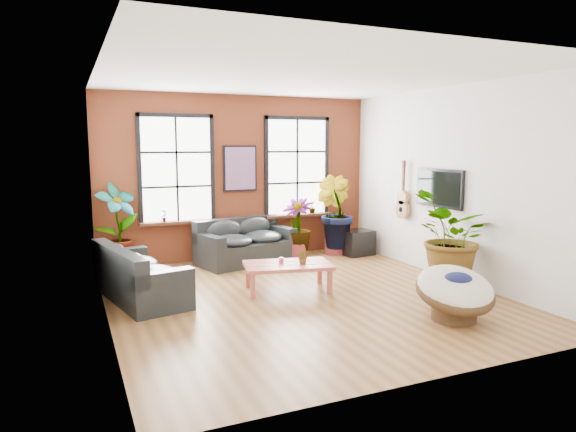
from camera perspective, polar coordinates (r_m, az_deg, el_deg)
name	(u,v)px	position (r m, az deg, el deg)	size (l,w,h in m)	color
room	(299,189)	(8.26, 1.25, 3.01)	(6.04, 6.54, 3.54)	brown
sofa_back	(245,243)	(10.79, -4.85, -2.99)	(2.18, 1.46, 0.92)	black
sofa_left	(137,275)	(8.58, -16.45, -6.33)	(1.34, 2.31, 0.86)	black
coffee_table	(288,267)	(8.70, -0.02, -5.64)	(1.59, 1.12, 0.56)	#A74C3C
papasan_chair	(455,291)	(7.62, 18.07, -7.94)	(1.31, 1.32, 0.82)	#472F19
poster	(240,168)	(11.07, -5.34, 5.29)	(0.74, 0.06, 0.98)	black
tv_wall_unit	(428,193)	(10.21, 15.31, 2.52)	(0.13, 1.86, 1.20)	black
media_box	(357,242)	(11.62, 7.64, -2.93)	(0.73, 0.64, 0.56)	black
pot_back_left	(118,262)	(10.58, -18.33, -4.88)	(0.54, 0.54, 0.36)	maroon
pot_back_right	(335,246)	(11.67, 5.26, -3.38)	(0.51, 0.51, 0.34)	maroon
pot_right_wall	(453,279)	(9.15, 17.84, -6.72)	(0.57, 0.57, 0.40)	maroon
pot_mid	(296,251)	(11.12, 0.87, -3.89)	(0.61, 0.61, 0.35)	maroon
floor_plant_back_left	(118,223)	(10.45, -18.36, -0.78)	(0.84, 0.57, 1.59)	#195F21
floor_plant_back_right	(334,212)	(11.56, 5.16, 0.49)	(0.89, 0.72, 1.63)	#195F21
floor_plant_right_wall	(452,237)	(9.01, 17.81, -2.22)	(1.38, 1.19, 1.53)	#195F21
floor_plant_mid	(297,226)	(11.05, 0.98, -1.08)	(0.65, 0.65, 1.17)	#195F21
table_plant	(303,256)	(8.65, 1.70, -4.51)	(0.22, 0.19, 0.25)	#195F21
sill_plant_left	(164,215)	(10.70, -13.62, 0.09)	(0.14, 0.10, 0.27)	#195F21
sill_plant_right	(312,207)	(11.74, 2.70, 0.98)	(0.15, 0.15, 0.27)	#195F21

